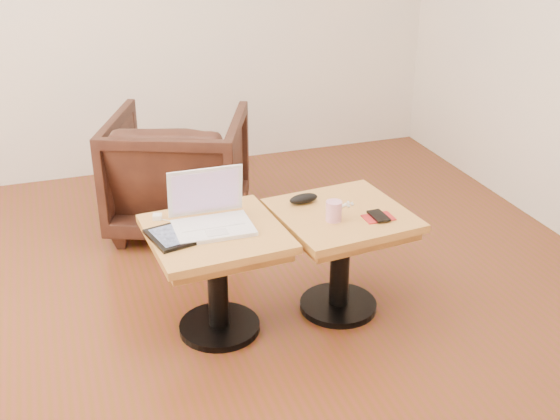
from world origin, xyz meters
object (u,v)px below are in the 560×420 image
object	(u,v)px
side_table_right	(341,237)
armchair	(179,171)
striped_cup	(334,211)
side_table_left	(216,256)
laptop	(211,216)

from	to	relation	value
side_table_right	armchair	distance (m)	1.27
striped_cup	armchair	bearing A→B (deg)	111.09
side_table_left	laptop	xyz separation A→B (m)	(-0.01, 0.05, 0.18)
side_table_left	armchair	xyz separation A→B (m)	(0.06, 1.14, -0.04)
striped_cup	armchair	world-z (taller)	armchair
side_table_left	armchair	distance (m)	1.14
side_table_left	laptop	distance (m)	0.18
side_table_right	striped_cup	distance (m)	0.20
side_table_right	laptop	xyz separation A→B (m)	(-0.60, 0.06, 0.18)
striped_cup	side_table_right	bearing A→B (deg)	43.86
striped_cup	armchair	distance (m)	1.32
striped_cup	armchair	xyz separation A→B (m)	(-0.47, 1.21, -0.22)
side_table_left	side_table_right	size ratio (longest dim) A/B	0.97
armchair	laptop	bearing A→B (deg)	109.23
laptop	striped_cup	size ratio (longest dim) A/B	3.69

